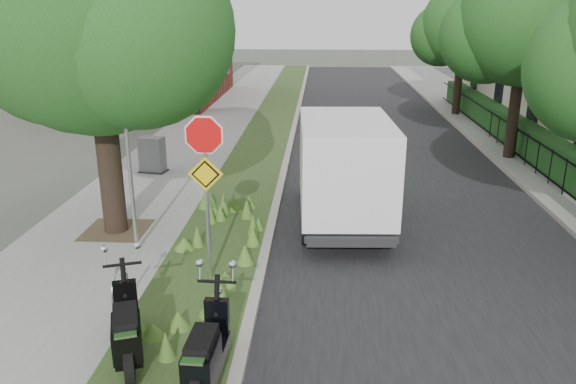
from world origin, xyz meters
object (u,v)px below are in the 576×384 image
scooter_near (128,336)px  scooter_far (206,359)px  sign_assembly (205,165)px  utility_cabinet (152,155)px  box_truck (343,165)px

scooter_near → scooter_far: scooter_near is taller
sign_assembly → utility_cabinet: 7.81m
scooter_near → scooter_far: (1.21, -0.47, -0.01)m
scooter_far → utility_cabinet: (-3.67, 10.12, 0.08)m
box_truck → scooter_near: bearing=-118.1°
sign_assembly → scooter_far: 3.66m
scooter_near → scooter_far: size_ratio=0.98×
box_truck → sign_assembly: bearing=-127.5°
utility_cabinet → scooter_far: bearing=-70.1°
scooter_far → scooter_near: bearing=159.0°
box_truck → utility_cabinet: size_ratio=4.60×
sign_assembly → scooter_near: (-0.66, -2.69, -1.76)m
scooter_near → box_truck: bearing=61.9°
sign_assembly → box_truck: sign_assembly is taller
scooter_near → utility_cabinet: bearing=104.3°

